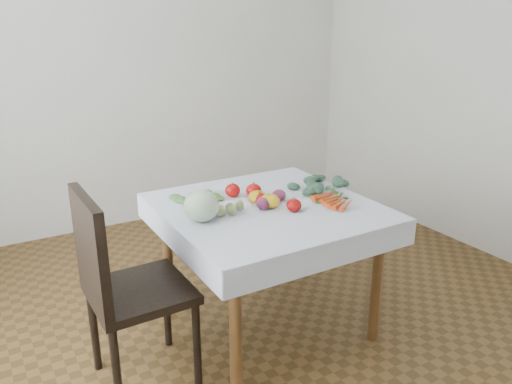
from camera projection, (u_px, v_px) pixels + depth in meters
ground at (266, 323)px, 3.01m from camera, size 4.00×4.00×0.00m
back_wall at (144, 68)px, 4.21m from camera, size 4.00×0.04×2.70m
table at (267, 222)px, 2.80m from camera, size 1.00×1.00×0.75m
tablecloth at (267, 206)px, 2.77m from camera, size 1.12×1.12×0.01m
chair at (119, 280)px, 2.32m from camera, size 0.47×0.47×1.01m
cabbage at (202, 206)px, 2.52m from camera, size 0.22×0.22×0.16m
tomato_a at (254, 191)px, 2.88m from camera, size 0.12×0.12×0.08m
tomato_b at (233, 190)px, 2.89m from camera, size 0.12×0.12×0.08m
tomato_c at (260, 199)px, 2.77m from camera, size 0.08×0.08×0.07m
tomato_d at (294, 205)px, 2.66m from camera, size 0.09×0.09×0.07m
heirloom_back at (258, 197)px, 2.79m from camera, size 0.11×0.11×0.07m
heirloom_front at (270, 201)px, 2.72m from camera, size 0.11×0.11×0.08m
onion_a at (263, 203)px, 2.69m from camera, size 0.08×0.08×0.07m
onion_b at (279, 195)px, 2.82m from camera, size 0.10×0.10×0.07m
tomatillo_cluster at (230, 208)px, 2.65m from camera, size 0.18×0.11×0.05m
carrot_bunch at (335, 200)px, 2.81m from camera, size 0.20×0.28×0.03m
kale_bunch at (315, 184)px, 3.06m from camera, size 0.29×0.29×0.04m
basil_bunch at (339, 203)px, 2.78m from camera, size 0.24×0.17×0.01m
dill_bunch at (199, 199)px, 2.82m from camera, size 0.27×0.20×0.03m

